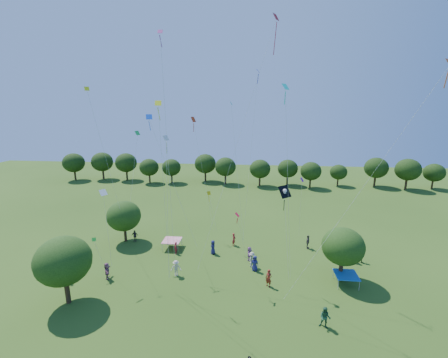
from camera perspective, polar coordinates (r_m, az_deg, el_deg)
near_tree_west at (r=31.03m, az=-28.29°, el=-13.59°), size 4.85×4.85×6.39m
near_tree_north at (r=41.79m, az=-18.54°, el=-6.69°), size 4.40×4.40×5.57m
near_tree_east at (r=33.27m, az=21.73°, el=-11.86°), size 4.22×4.22×5.70m
treeline at (r=69.77m, az=1.94°, el=2.37°), size 88.01×8.77×6.77m
tent_red_stripe at (r=39.34m, az=-9.88°, el=-11.46°), size 2.20×2.20×1.10m
tent_blue at (r=34.00m, az=22.26°, el=-16.54°), size 2.20×2.20×1.10m
crowd_person_0 at (r=37.49m, az=-2.11°, el=-12.85°), size 0.62×0.93×1.73m
crowd_person_1 at (r=39.54m, az=1.89°, el=-11.42°), size 0.58×0.73×1.69m
crowd_person_2 at (r=39.13m, az=24.63°, el=-13.11°), size 0.80×0.86×1.56m
crowd_person_3 at (r=34.89m, az=5.31°, el=-15.01°), size 0.82×1.24×1.75m
crowd_person_4 at (r=42.44m, az=-16.63°, el=-10.31°), size 0.93×0.46×1.56m
crowd_person_5 at (r=34.88m, az=-21.38°, el=-15.95°), size 1.09×1.75×1.77m
crowd_person_6 at (r=34.17m, az=5.90°, el=-15.68°), size 0.96×0.70×1.75m
crowd_person_7 at (r=38.01m, az=-9.18°, el=-12.83°), size 0.44×0.61×1.51m
crowd_person_8 at (r=27.91m, az=18.69°, el=-23.74°), size 1.01×0.78×1.81m
crowd_person_9 at (r=33.53m, az=-9.13°, el=-16.41°), size 1.20×0.69×1.74m
crowd_person_10 at (r=40.16m, az=15.68°, el=-11.46°), size 0.71×1.14×1.80m
crowd_person_11 at (r=36.15m, az=4.86°, el=-13.98°), size 0.73×1.63×1.69m
crowd_person_12 at (r=38.67m, az=23.37°, el=-13.28°), size 0.89×0.77×1.59m
crowd_person_13 at (r=31.72m, az=8.49°, el=-18.19°), size 0.80×0.72×1.81m
crowd_person_14 at (r=35.97m, az=-27.57°, el=-15.79°), size 0.53×0.85×1.62m
pirate_kite at (r=29.49m, az=11.51°, el=-2.52°), size 1.40×2.62×8.79m
red_high_kite at (r=31.96m, az=7.23°, el=20.64°), size 7.70×6.17×25.21m
small_kite_0 at (r=29.39m, az=2.84°, el=-8.30°), size 1.41×1.58×6.34m
small_kite_1 at (r=39.93m, az=-2.74°, el=-3.62°), size 1.35×0.72×5.35m
small_kite_2 at (r=37.24m, az=-22.64°, el=7.76°), size 2.08×3.25×18.38m
small_kite_3 at (r=41.86m, az=-16.47°, el=5.38°), size 0.93×4.86×13.13m
small_kite_4 at (r=37.37m, az=5.80°, el=12.30°), size 1.62×3.68×20.68m
small_kite_5 at (r=26.20m, az=-11.05°, el=10.80°), size 0.43×0.97×22.13m
small_kite_6 at (r=28.45m, az=-10.87°, el=2.19°), size 0.54×2.21×13.67m
small_kite_7 at (r=35.93m, az=2.15°, el=5.92°), size 1.85×1.41×16.82m
small_kite_8 at (r=24.58m, az=31.15°, el=8.24°), size 9.96×1.63×19.26m
small_kite_9 at (r=39.18m, az=-5.29°, el=8.08°), size 3.04×1.79×15.03m
small_kite_10 at (r=26.37m, az=-11.90°, el=5.96°), size 0.60×1.00×16.74m
small_kite_11 at (r=34.69m, az=-23.37°, el=-11.01°), size 1.02×0.42×2.93m
small_kite_12 at (r=33.99m, az=-12.48°, el=6.94°), size 5.33×0.62×15.47m
small_kite_13 at (r=37.72m, az=14.55°, el=-1.68°), size 0.53×1.49×7.94m
small_kite_14 at (r=32.15m, az=-21.86°, el=-3.87°), size 0.76×0.82×8.25m
small_kite_15 at (r=26.56m, az=11.82°, el=9.13°), size 1.70×0.73×18.11m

